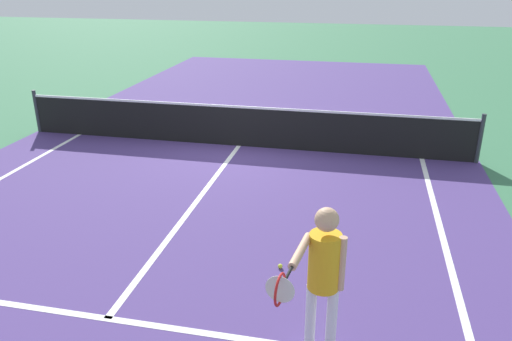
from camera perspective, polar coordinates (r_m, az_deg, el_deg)
The scene contains 7 objects.
ground_plane at distance 11.69m, azimuth -1.95°, elevation 2.84°, with size 60.00×60.00×0.00m, color #38724C.
court_surface_inbounds at distance 11.69m, azimuth -1.95°, elevation 2.85°, with size 10.62×24.40×0.00m, color #4C387A.
line_service_near at distance 6.36m, azimuth -16.63°, elevation -15.91°, with size 8.22×0.10×0.01m, color white.
line_center_service at distance 8.85m, azimuth -6.99°, elevation -3.76°, with size 0.10×6.40×0.01m, color white.
net at distance 11.54m, azimuth -1.99°, elevation 5.16°, with size 10.54×0.09×1.07m.
player_near at distance 5.03m, azimuth 7.67°, elevation -11.10°, with size 0.63×1.20×1.74m.
tennis_ball_mid_court at distance 6.98m, azimuth 2.79°, elevation -10.87°, with size 0.07×0.07×0.07m, color #CCE033.
Camera 1 is at (2.72, -10.71, 3.80)m, focal length 34.99 mm.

